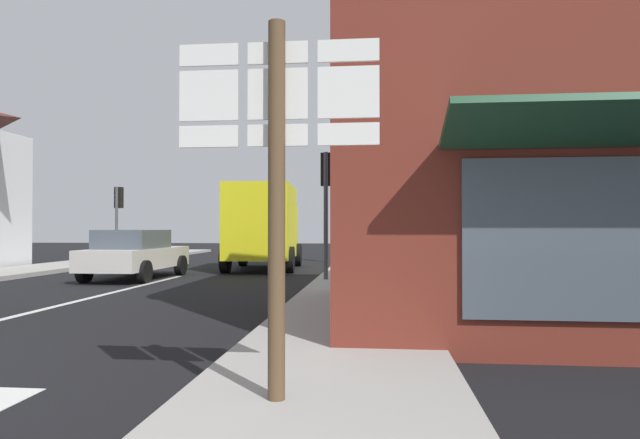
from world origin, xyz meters
TOP-DOWN VIEW (x-y plane):
  - ground_plane at (0.00, 10.00)m, footprint 80.00×80.00m
  - sidewalk_right at (5.74, 8.00)m, footprint 2.46×44.00m
  - lane_centre_stripe at (0.00, 6.00)m, footprint 0.16×12.00m
  - sedan_far at (-1.03, 11.05)m, footprint 2.03×4.23m
  - delivery_truck at (2.06, 15.03)m, footprint 2.75×5.13m
  - route_sign_post at (5.37, -0.39)m, footprint 1.66×0.14m
  - traffic_light_far_left at (-4.81, 17.68)m, footprint 0.30×0.49m
  - traffic_light_near_right at (4.81, 10.16)m, footprint 0.30×0.49m
  - traffic_light_far_right at (4.81, 18.96)m, footprint 0.30×0.49m

SIDE VIEW (x-z plane):
  - ground_plane at x=0.00m, z-range 0.00..0.00m
  - lane_centre_stripe at x=0.00m, z-range 0.00..0.01m
  - sidewalk_right at x=5.74m, z-range 0.00..0.14m
  - sedan_far at x=-1.03m, z-range 0.03..1.50m
  - delivery_truck at x=2.06m, z-range 0.13..3.18m
  - route_sign_post at x=5.37m, z-range 0.40..3.60m
  - traffic_light_far_left at x=-4.81m, z-range 0.79..4.07m
  - traffic_light_far_right at x=4.81m, z-range 0.80..4.11m
  - traffic_light_near_right at x=4.81m, z-range 0.86..4.45m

